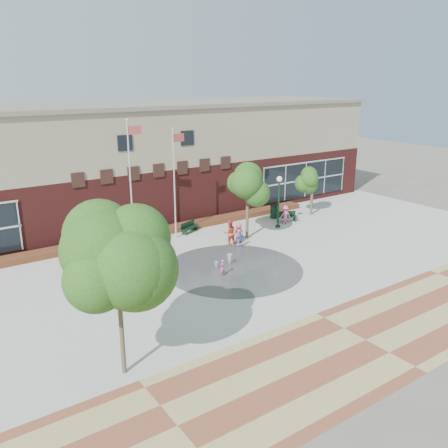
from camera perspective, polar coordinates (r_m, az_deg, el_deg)
ground at (r=26.74m, az=4.93°, el=-7.42°), size 120.00×120.00×0.00m
plaza_concrete at (r=29.66m, az=0.00°, el=-4.80°), size 46.00×18.00×0.01m
paver_band at (r=22.43m, az=16.67°, el=-13.24°), size 46.00×6.00×0.01m
splash_pad at (r=28.91m, az=1.13°, el=-5.40°), size 8.40×8.40×0.01m
library_building at (r=39.88m, az=-11.19°, el=7.51°), size 44.40×10.40×9.20m
flower_bed at (r=35.80m, az=-6.94°, el=-1.04°), size 26.00×1.20×0.40m
flagpole_left at (r=32.15m, az=-11.14°, el=5.54°), size 1.01×0.22×8.62m
flagpole_right at (r=33.42m, az=-5.95°, el=5.53°), size 0.98×0.16×7.91m
lamp_left at (r=24.80m, az=-15.42°, el=-4.53°), size 0.37×0.37×3.52m
lamp_right at (r=36.37m, az=6.62°, el=3.37°), size 0.43×0.43×4.04m
bench_left at (r=29.82m, az=-16.54°, el=-4.88°), size 1.71×0.83×0.83m
bench_mid at (r=35.54m, az=-4.14°, el=-0.64°), size 1.69×1.06×0.83m
bench_right at (r=38.46m, az=7.49°, el=0.65°), size 1.74×1.10×0.85m
trash_can at (r=39.29m, az=6.07°, el=1.52°), size 0.70×0.70×1.15m
tree_big_left at (r=17.70m, az=-12.81°, el=-4.23°), size 4.16×4.16×6.65m
tree_mid at (r=33.41m, az=2.87°, el=4.62°), size 3.14×3.14×5.30m
tree_small_right at (r=40.18m, az=10.63°, el=5.18°), size 2.39×2.39×4.08m
water_jet_a at (r=29.42m, az=0.65°, el=-5.00°), size 0.36×0.36×0.70m
water_jet_b at (r=28.79m, az=-0.95°, el=-5.51°), size 0.22×0.22×0.49m
child_splash at (r=27.67m, az=-0.20°, el=-5.32°), size 0.44×0.37×1.03m
adult_red at (r=32.61m, az=0.69°, el=-1.06°), size 1.05×0.93×1.81m
adult_pink at (r=33.14m, az=1.78°, el=-1.12°), size 0.78×0.60×1.43m
child_blue at (r=32.34m, az=1.96°, el=-1.86°), size 0.68×0.32×1.14m
person_bench at (r=37.67m, az=7.35°, el=1.08°), size 1.05×0.68×1.53m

